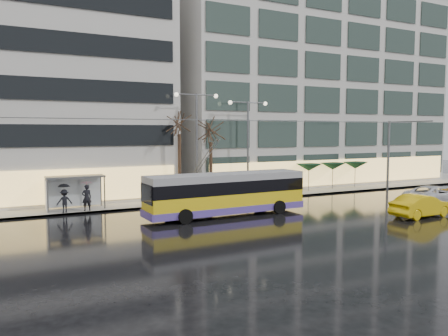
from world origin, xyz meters
TOP-DOWN VIEW (x-y plane):
  - ground at (0.00, 0.00)m, footprint 140.00×140.00m
  - sidewalk at (2.00, 14.00)m, footprint 80.00×10.00m
  - kerb at (2.00, 9.05)m, footprint 80.00×0.10m
  - building_right at (19.00, 19.00)m, footprint 32.00×14.00m
  - trolleybus at (1.32, 3.89)m, footprint 11.86×4.71m
  - catenary at (1.00, 7.94)m, footprint 42.24×5.12m
  - bus_shelter at (-8.38, 10.69)m, footprint 4.20×1.60m
  - street_lamp_near at (2.00, 10.80)m, footprint 3.96×0.36m
  - street_lamp_far at (7.00, 10.80)m, footprint 3.96×0.36m
  - tree_a at (0.50, 11.00)m, footprint 3.20×3.20m
  - tree_b at (3.50, 11.20)m, footprint 3.20×3.20m
  - parasol_a at (14.00, 11.00)m, footprint 2.50×2.50m
  - parasol_b at (17.00, 11.00)m, footprint 2.50×2.50m
  - parasol_c at (20.00, 11.00)m, footprint 2.50×2.50m
  - taxi_b at (13.28, -2.65)m, footprint 4.89×1.89m
  - sedan_silver at (18.58, 0.45)m, footprint 5.95×3.29m
  - pedestrian_a at (-7.37, 9.43)m, footprint 1.07×1.08m
  - pedestrian_b at (-6.99, 11.83)m, footprint 1.05×0.92m
  - pedestrian_c at (-8.92, 9.40)m, footprint 1.11×0.87m

SIDE VIEW (x-z plane):
  - ground at x=0.00m, z-range 0.00..0.00m
  - sidewalk at x=2.00m, z-range 0.00..0.15m
  - kerb at x=2.00m, z-range 0.00..0.15m
  - sedan_silver at x=18.58m, z-range 0.00..1.58m
  - taxi_b at x=13.28m, z-range 0.00..1.59m
  - pedestrian_b at x=-6.99m, z-range 0.15..1.96m
  - pedestrian_c at x=-8.92m, z-range 0.21..2.32m
  - trolleybus at x=1.32m, z-range -1.25..4.21m
  - pedestrian_a at x=-7.37m, z-range 0.47..2.66m
  - bus_shelter at x=-8.38m, z-range 0.71..3.22m
  - parasol_a at x=14.00m, z-range 1.12..3.77m
  - parasol_b at x=17.00m, z-range 1.12..3.77m
  - parasol_c at x=20.00m, z-range 1.12..3.77m
  - catenary at x=1.00m, z-range 0.75..7.75m
  - street_lamp_far at x=7.00m, z-range 1.45..9.98m
  - street_lamp_near at x=2.00m, z-range 1.48..10.51m
  - tree_b at x=3.50m, z-range 2.55..10.25m
  - tree_a at x=0.50m, z-range 2.89..11.29m
  - building_right at x=19.00m, z-range 0.15..25.15m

